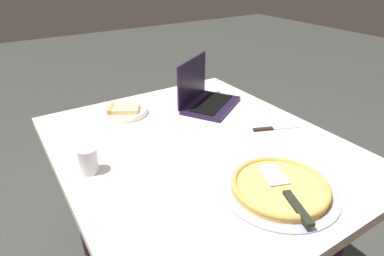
% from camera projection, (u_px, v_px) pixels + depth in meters
% --- Properties ---
extents(dining_table, '(1.21, 1.03, 0.75)m').
position_uv_depth(dining_table, '(199.00, 159.00, 1.30)').
color(dining_table, beige).
rests_on(dining_table, ground_plane).
extents(laptop, '(0.33, 0.36, 0.23)m').
position_uv_depth(laptop, '(205.00, 96.00, 1.57)').
color(laptop, black).
rests_on(laptop, dining_table).
extents(pizza_plate, '(0.22, 0.22, 0.04)m').
position_uv_depth(pizza_plate, '(124.00, 111.00, 1.50)').
color(pizza_plate, white).
rests_on(pizza_plate, dining_table).
extents(pizza_tray, '(0.37, 0.37, 0.04)m').
position_uv_depth(pizza_tray, '(280.00, 187.00, 1.00)').
color(pizza_tray, '#9595AE').
rests_on(pizza_tray, dining_table).
extents(table_knife, '(0.10, 0.20, 0.01)m').
position_uv_depth(table_knife, '(272.00, 129.00, 1.37)').
color(table_knife, '#BAB9B5').
rests_on(table_knife, dining_table).
extents(drink_cup, '(0.06, 0.06, 0.09)m').
position_uv_depth(drink_cup, '(88.00, 160.00, 1.08)').
color(drink_cup, silver).
rests_on(drink_cup, dining_table).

